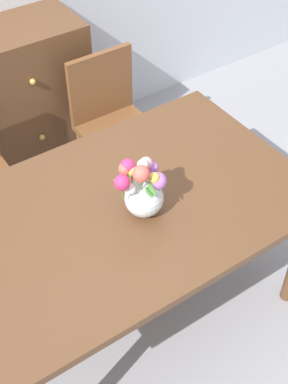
{
  "coord_description": "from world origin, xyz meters",
  "views": [
    {
      "loc": [
        -0.87,
        -1.41,
        2.47
      ],
      "look_at": [
        0.04,
        -0.08,
        0.88
      ],
      "focal_mm": 50.47,
      "sensor_mm": 36.0,
      "label": 1
    }
  ],
  "objects": [
    {
      "name": "flower_vase",
      "position": [
        0.03,
        -0.08,
        0.89
      ],
      "size": [
        0.24,
        0.24,
        0.29
      ],
      "color": "silver",
      "rests_on": "dining_table"
    },
    {
      "name": "dining_table",
      "position": [
        0.0,
        0.0,
        0.68
      ],
      "size": [
        1.62,
        1.05,
        0.76
      ],
      "color": "brown",
      "rests_on": "ground_plane"
    },
    {
      "name": "ground_plane",
      "position": [
        0.0,
        0.0,
        0.0
      ],
      "size": [
        12.0,
        12.0,
        0.0
      ],
      "primitive_type": "plane",
      "color": "#939399"
    },
    {
      "name": "chair_right",
      "position": [
        0.44,
        0.86,
        0.52
      ],
      "size": [
        0.42,
        0.42,
        0.9
      ],
      "rotation": [
        0.0,
        0.0,
        3.14
      ],
      "color": "brown",
      "rests_on": "ground_plane"
    }
  ]
}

